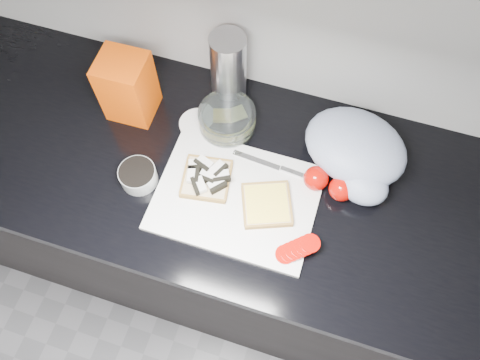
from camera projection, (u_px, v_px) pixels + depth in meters
name	position (u px, v px, depth m)	size (l,w,h in m)	color
base_cabinet	(248.00, 237.00, 1.63)	(3.50, 0.60, 0.86)	black
countertop	(251.00, 180.00, 1.23)	(3.50, 0.64, 0.04)	black
cutting_board	(236.00, 198.00, 1.18)	(0.40, 0.30, 0.01)	silver
bread_left	(207.00, 177.00, 1.18)	(0.14, 0.14, 0.04)	beige
bread_right	(267.00, 205.00, 1.15)	(0.16, 0.16, 0.02)	beige
tomato_slices	(298.00, 249.00, 1.10)	(0.11, 0.10, 0.02)	#B40B04
knife	(277.00, 167.00, 1.20)	(0.19, 0.03, 0.01)	#B6B6BB
seed_tub	(138.00, 175.00, 1.18)	(0.09, 0.09, 0.05)	#959A99
tub_lid	(197.00, 124.00, 1.28)	(0.10, 0.10, 0.01)	silver
glass_bowl	(227.00, 120.00, 1.25)	(0.15, 0.15, 0.06)	silver
bread_bag	(128.00, 87.00, 1.22)	(0.12, 0.11, 0.19)	#FE5404
steel_canister	(229.00, 70.00, 1.22)	(0.09, 0.09, 0.22)	#B9B9BE
grocery_bag	(356.00, 152.00, 1.18)	(0.32, 0.30, 0.12)	#9EABC2
whole_tomatoes	(329.00, 184.00, 1.16)	(0.13, 0.07, 0.06)	#B40B04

